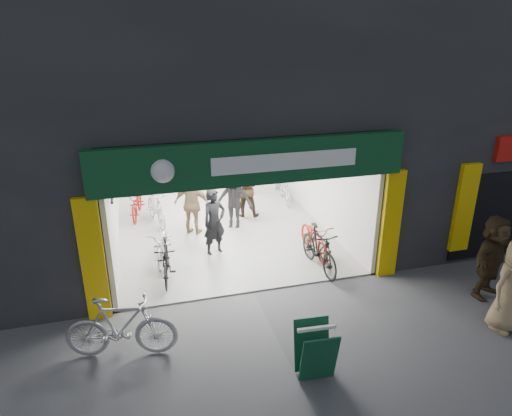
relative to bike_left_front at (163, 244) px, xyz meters
name	(u,v)px	position (x,y,z in m)	size (l,w,h in m)	color
ground	(254,292)	(1.80, -2.10, -0.44)	(60.00, 60.00, 0.00)	#56565B
building	(239,72)	(2.71, 2.89, 3.87)	(17.00, 10.27, 8.00)	#232326
bike_left_front	(163,244)	(0.00, 0.00, 0.00)	(0.59, 1.68, 0.88)	#BBBABF
bike_left_midfront	(166,261)	(0.00, -0.99, 0.04)	(0.45, 1.59, 0.95)	black
bike_left_midback	(137,203)	(-0.53, 3.11, 0.01)	(0.60, 1.72, 0.91)	maroon
bike_left_back	(156,208)	(0.00, 2.36, 0.10)	(0.51, 1.79, 1.08)	#B0B0B5
bike_right_front	(319,249)	(3.60, -1.50, 0.11)	(0.52, 1.82, 1.10)	black
bike_right_mid	(315,238)	(3.82, -0.70, 0.01)	(0.60, 1.73, 0.91)	maroon
bike_right_back	(285,189)	(4.29, 3.08, 0.03)	(0.45, 1.58, 0.95)	#B2B2B7
parked_bike	(121,327)	(-1.00, -3.48, 0.15)	(0.56, 1.97, 1.19)	#B4B3B8
customer_a	(214,222)	(1.33, -0.01, 0.45)	(0.65, 0.43, 1.79)	black
customer_b	(245,188)	(2.72, 2.28, 0.47)	(0.89, 0.69, 1.83)	#372619
customer_c	(234,199)	(2.18, 1.47, 0.46)	(1.16, 0.67, 1.80)	black
customer_d	(192,204)	(0.97, 1.34, 0.48)	(1.08, 0.45, 1.84)	#937755
pedestrian_far	(492,257)	(6.71, -3.54, 0.50)	(1.74, 0.55, 1.88)	#3D2D1B
sandwich_board	(315,350)	(2.10, -4.90, 0.08)	(0.66, 0.67, 0.95)	#104229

